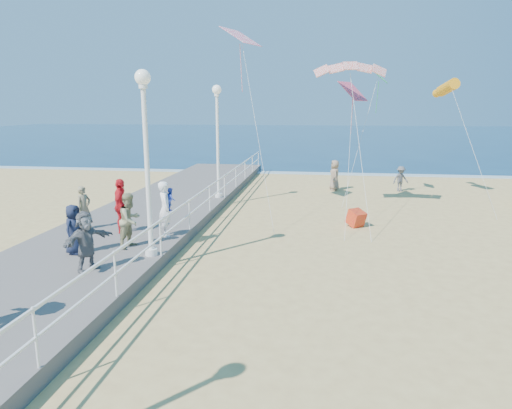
# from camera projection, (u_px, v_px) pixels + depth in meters

# --- Properties ---
(ground) EXTENTS (160.00, 160.00, 0.00)m
(ground) POSITION_uv_depth(u_px,v_px,m) (333.00, 277.00, 12.87)
(ground) COLOR #D4B76F
(ground) RESTS_ON ground
(ocean) EXTENTS (160.00, 90.00, 0.05)m
(ocean) POSITION_uv_depth(u_px,v_px,m) (325.00, 136.00, 75.79)
(ocean) COLOR #0C2B4A
(ocean) RESTS_ON ground
(surf_line) EXTENTS (160.00, 1.20, 0.04)m
(surf_line) POSITION_uv_depth(u_px,v_px,m) (327.00, 174.00, 32.71)
(surf_line) COLOR silver
(surf_line) RESTS_ON ground
(boardwalk) EXTENTS (5.00, 44.00, 0.40)m
(boardwalk) POSITION_uv_depth(u_px,v_px,m) (84.00, 258.00, 13.87)
(boardwalk) COLOR slate
(boardwalk) RESTS_ON ground
(railing) EXTENTS (0.05, 42.00, 0.55)m
(railing) POSITION_uv_depth(u_px,v_px,m) (160.00, 228.00, 13.31)
(railing) COLOR white
(railing) RESTS_ON boardwalk
(lamp_post_mid) EXTENTS (0.44, 0.44, 5.32)m
(lamp_post_mid) POSITION_uv_depth(u_px,v_px,m) (146.00, 145.00, 12.85)
(lamp_post_mid) COLOR white
(lamp_post_mid) RESTS_ON boardwalk
(lamp_post_far) EXTENTS (0.44, 0.44, 5.32)m
(lamp_post_far) POSITION_uv_depth(u_px,v_px,m) (217.00, 130.00, 21.56)
(lamp_post_far) COLOR white
(lamp_post_far) RESTS_ON boardwalk
(woman_holding_toddler) EXTENTS (0.68, 0.80, 1.87)m
(woman_holding_toddler) POSITION_uv_depth(u_px,v_px,m) (165.00, 209.00, 15.39)
(woman_holding_toddler) COLOR white
(woman_holding_toddler) RESTS_ON boardwalk
(toddler_held) EXTENTS (0.42, 0.47, 0.78)m
(toddler_held) POSITION_uv_depth(u_px,v_px,m) (171.00, 199.00, 15.45)
(toddler_held) COLOR blue
(toddler_held) RESTS_ON boardwalk
(spectator_1) EXTENTS (0.85, 0.98, 1.72)m
(spectator_1) POSITION_uv_depth(u_px,v_px,m) (130.00, 220.00, 14.18)
(spectator_1) COLOR #969368
(spectator_1) RESTS_ON boardwalk
(spectator_3) EXTENTS (0.66, 1.18, 1.90)m
(spectator_3) POSITION_uv_depth(u_px,v_px,m) (121.00, 206.00, 15.80)
(spectator_3) COLOR red
(spectator_3) RESTS_ON boardwalk
(spectator_4) EXTENTS (0.54, 0.77, 1.50)m
(spectator_4) POSITION_uv_depth(u_px,v_px,m) (74.00, 229.00, 13.53)
(spectator_4) COLOR #192139
(spectator_4) RESTS_ON boardwalk
(spectator_5) EXTENTS (1.07, 1.58, 1.63)m
(spectator_5) POSITION_uv_depth(u_px,v_px,m) (86.00, 241.00, 12.10)
(spectator_5) COLOR slate
(spectator_5) RESTS_ON boardwalk
(spectator_6) EXTENTS (0.55, 0.67, 1.56)m
(spectator_6) POSITION_uv_depth(u_px,v_px,m) (84.00, 208.00, 16.29)
(spectator_6) COLOR #817959
(spectator_6) RESTS_ON boardwalk
(beach_walker_a) EXTENTS (1.06, 0.85, 1.44)m
(beach_walker_a) POSITION_uv_depth(u_px,v_px,m) (401.00, 179.00, 25.85)
(beach_walker_a) COLOR #515155
(beach_walker_a) RESTS_ON ground
(beach_walker_c) EXTENTS (0.66, 0.92, 1.74)m
(beach_walker_c) POSITION_uv_depth(u_px,v_px,m) (335.00, 175.00, 26.21)
(beach_walker_c) COLOR #89715E
(beach_walker_c) RESTS_ON ground
(box_kite) EXTENTS (0.88, 0.90, 0.74)m
(box_kite) POSITION_uv_depth(u_px,v_px,m) (356.00, 220.00, 18.22)
(box_kite) COLOR red
(box_kite) RESTS_ON ground
(kite_parafoil) EXTENTS (3.12, 0.94, 0.65)m
(kite_parafoil) POSITION_uv_depth(u_px,v_px,m) (350.00, 66.00, 19.37)
(kite_parafoil) COLOR red
(kite_windsock) EXTENTS (1.01, 2.68, 1.08)m
(kite_windsock) POSITION_uv_depth(u_px,v_px,m) (448.00, 88.00, 22.75)
(kite_windsock) COLOR orange
(kite_diamond_pink) EXTENTS (1.45, 1.56, 0.88)m
(kite_diamond_pink) POSITION_uv_depth(u_px,v_px,m) (353.00, 91.00, 20.73)
(kite_diamond_pink) COLOR #D84F73
(kite_diamond_green) EXTENTS (1.09, 1.32, 0.79)m
(kite_diamond_green) POSITION_uv_depth(u_px,v_px,m) (378.00, 75.00, 22.72)
(kite_diamond_green) COLOR green
(kite_diamond_redwhite) EXTENTS (1.71, 1.81, 0.76)m
(kite_diamond_redwhite) POSITION_uv_depth(u_px,v_px,m) (241.00, 37.00, 19.30)
(kite_diamond_redwhite) COLOR #E01A4E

